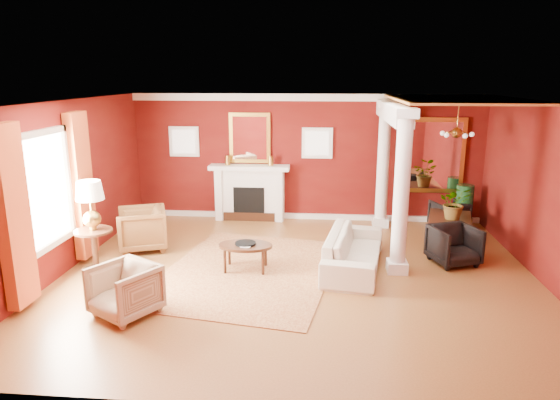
# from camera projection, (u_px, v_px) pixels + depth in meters

# --- Properties ---
(ground) EXTENTS (8.00, 8.00, 0.00)m
(ground) POSITION_uv_depth(u_px,v_px,m) (298.00, 275.00, 8.48)
(ground) COLOR brown
(ground) RESTS_ON ground
(room_shell) EXTENTS (8.04, 7.04, 2.92)m
(room_shell) POSITION_uv_depth(u_px,v_px,m) (299.00, 158.00, 7.99)
(room_shell) COLOR #5D130C
(room_shell) RESTS_ON ground
(fireplace) EXTENTS (1.85, 0.42, 1.29)m
(fireplace) POSITION_uv_depth(u_px,v_px,m) (250.00, 192.00, 11.63)
(fireplace) COLOR white
(fireplace) RESTS_ON ground
(overmantel_mirror) EXTENTS (0.95, 0.07, 1.15)m
(overmantel_mirror) POSITION_uv_depth(u_px,v_px,m) (250.00, 138.00, 11.46)
(overmantel_mirror) COLOR gold
(overmantel_mirror) RESTS_ON fireplace
(flank_window_left) EXTENTS (0.70, 0.07, 0.70)m
(flank_window_left) POSITION_uv_depth(u_px,v_px,m) (184.00, 141.00, 11.62)
(flank_window_left) COLOR white
(flank_window_left) RESTS_ON room_shell
(flank_window_right) EXTENTS (0.70, 0.07, 0.70)m
(flank_window_right) POSITION_uv_depth(u_px,v_px,m) (317.00, 143.00, 11.36)
(flank_window_right) COLOR white
(flank_window_right) RESTS_ON room_shell
(left_window) EXTENTS (0.21, 2.55, 2.60)m
(left_window) POSITION_uv_depth(u_px,v_px,m) (51.00, 198.00, 7.88)
(left_window) COLOR white
(left_window) RESTS_ON room_shell
(column_front) EXTENTS (0.36, 0.36, 2.80)m
(column_front) POSITION_uv_depth(u_px,v_px,m) (402.00, 192.00, 8.28)
(column_front) COLOR white
(column_front) RESTS_ON ground
(column_back) EXTENTS (0.36, 0.36, 2.80)m
(column_back) POSITION_uv_depth(u_px,v_px,m) (383.00, 164.00, 10.89)
(column_back) COLOR white
(column_back) RESTS_ON ground
(header_beam) EXTENTS (0.30, 3.20, 0.32)m
(header_beam) POSITION_uv_depth(u_px,v_px,m) (393.00, 112.00, 9.53)
(header_beam) COLOR white
(header_beam) RESTS_ON column_front
(amber_ceiling) EXTENTS (2.30, 3.40, 0.04)m
(amber_ceiling) POSITION_uv_depth(u_px,v_px,m) (458.00, 99.00, 9.23)
(amber_ceiling) COLOR #E49343
(amber_ceiling) RESTS_ON room_shell
(dining_mirror) EXTENTS (1.30, 0.07, 1.70)m
(dining_mirror) POSITION_uv_depth(u_px,v_px,m) (435.00, 156.00, 11.19)
(dining_mirror) COLOR gold
(dining_mirror) RESTS_ON room_shell
(chandelier) EXTENTS (0.60, 0.62, 0.75)m
(chandelier) POSITION_uv_depth(u_px,v_px,m) (457.00, 133.00, 9.42)
(chandelier) COLOR #AD8836
(chandelier) RESTS_ON room_shell
(crown_trim) EXTENTS (8.00, 0.08, 0.16)m
(crown_trim) POSITION_uv_depth(u_px,v_px,m) (307.00, 97.00, 11.13)
(crown_trim) COLOR white
(crown_trim) RESTS_ON room_shell
(base_trim) EXTENTS (8.00, 0.08, 0.12)m
(base_trim) POSITION_uv_depth(u_px,v_px,m) (305.00, 216.00, 11.81)
(base_trim) COLOR white
(base_trim) RESTS_ON ground
(rug) EXTENTS (3.37, 4.14, 0.01)m
(rug) POSITION_uv_depth(u_px,v_px,m) (249.00, 271.00, 8.65)
(rug) COLOR maroon
(rug) RESTS_ON ground
(sofa) EXTENTS (1.00, 2.31, 0.87)m
(sofa) POSITION_uv_depth(u_px,v_px,m) (354.00, 244.00, 8.70)
(sofa) COLOR beige
(sofa) RESTS_ON ground
(armchair_leopard) EXTENTS (1.08, 1.11, 0.91)m
(armchair_leopard) POSITION_uv_depth(u_px,v_px,m) (142.00, 227.00, 9.65)
(armchair_leopard) COLOR black
(armchair_leopard) RESTS_ON ground
(armchair_stripe) EXTENTS (1.07, 1.05, 0.82)m
(armchair_stripe) POSITION_uv_depth(u_px,v_px,m) (125.00, 288.00, 6.99)
(armchair_stripe) COLOR tan
(armchair_stripe) RESTS_ON ground
(coffee_table) EXTENTS (0.93, 0.93, 0.47)m
(coffee_table) POSITION_uv_depth(u_px,v_px,m) (245.00, 247.00, 8.61)
(coffee_table) COLOR black
(coffee_table) RESTS_ON ground
(coffee_book) EXTENTS (0.17, 0.05, 0.23)m
(coffee_book) POSITION_uv_depth(u_px,v_px,m) (242.00, 239.00, 8.51)
(coffee_book) COLOR black
(coffee_book) RESTS_ON coffee_table
(side_table) EXTENTS (0.64, 0.64, 1.60)m
(side_table) POSITION_uv_depth(u_px,v_px,m) (91.00, 210.00, 8.42)
(side_table) COLOR black
(side_table) RESTS_ON ground
(dining_table) EXTENTS (0.84, 1.54, 0.81)m
(dining_table) POSITION_uv_depth(u_px,v_px,m) (451.00, 224.00, 10.01)
(dining_table) COLOR black
(dining_table) RESTS_ON ground
(dining_chair_near) EXTENTS (0.94, 0.91, 0.77)m
(dining_chair_near) POSITION_uv_depth(u_px,v_px,m) (454.00, 243.00, 8.92)
(dining_chair_near) COLOR black
(dining_chair_near) RESTS_ON ground
(dining_chair_far) EXTENTS (0.84, 0.81, 0.69)m
(dining_chair_far) POSITION_uv_depth(u_px,v_px,m) (449.00, 214.00, 10.97)
(dining_chair_far) COLOR black
(dining_chair_far) RESTS_ON ground
(green_urn) EXTENTS (0.41, 0.41, 0.99)m
(green_urn) POSITION_uv_depth(u_px,v_px,m) (463.00, 211.00, 10.99)
(green_urn) COLOR #14401B
(green_urn) RESTS_ON ground
(potted_plant) EXTENTS (0.68, 0.74, 0.52)m
(potted_plant) POSITION_uv_depth(u_px,v_px,m) (456.00, 192.00, 9.83)
(potted_plant) COLOR #26591E
(potted_plant) RESTS_ON dining_table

